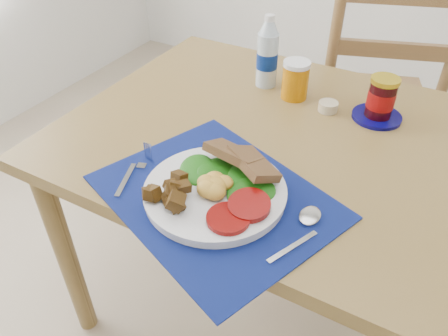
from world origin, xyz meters
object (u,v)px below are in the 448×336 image
(breakfast_plate, at_px, (212,189))
(juice_glass, at_px, (295,81))
(chair_far, at_px, (378,77))
(jam_on_saucer, at_px, (381,101))
(water_bottle, at_px, (267,56))

(breakfast_plate, relative_size, juice_glass, 2.87)
(chair_far, xyz_separation_m, breakfast_plate, (-0.14, -1.04, 0.16))
(chair_far, xyz_separation_m, juice_glass, (-0.15, -0.54, 0.19))
(jam_on_saucer, bearing_deg, water_bottle, 175.08)
(water_bottle, bearing_deg, jam_on_saucer, -4.92)
(juice_glass, bearing_deg, chair_far, 74.15)
(breakfast_plate, bearing_deg, juice_glass, 109.64)
(chair_far, relative_size, juice_glass, 11.55)
(breakfast_plate, relative_size, jam_on_saucer, 2.27)
(water_bottle, relative_size, jam_on_saucer, 1.62)
(juice_glass, relative_size, jam_on_saucer, 0.79)
(water_bottle, distance_m, juice_glass, 0.12)
(water_bottle, bearing_deg, chair_far, 62.83)
(chair_far, distance_m, breakfast_plate, 1.07)
(juice_glass, xyz_separation_m, jam_on_saucer, (0.25, 0.00, 0.00))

